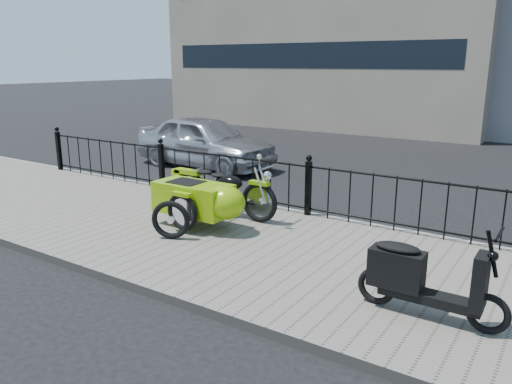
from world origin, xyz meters
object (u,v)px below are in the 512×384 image
Objects in this scene: motorcycle_sidecar at (207,197)px; scooter at (420,279)px; sedan_car at (205,142)px; spare_tire at (171,220)px.

scooter reaches higher than motorcycle_sidecar.
scooter is 0.39× the size of sedan_car.
scooter reaches higher than spare_tire.
scooter is 8.92m from sedan_car.
motorcycle_sidecar reaches higher than spare_tire.
motorcycle_sidecar is at bearing 163.13° from scooter.
spare_tire is at bearing 175.30° from scooter.
scooter is at bearing -122.95° from sedan_car.
sedan_car is (-3.40, 4.14, 0.10)m from motorcycle_sidecar.
motorcycle_sidecar is 3.77× the size of spare_tire.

